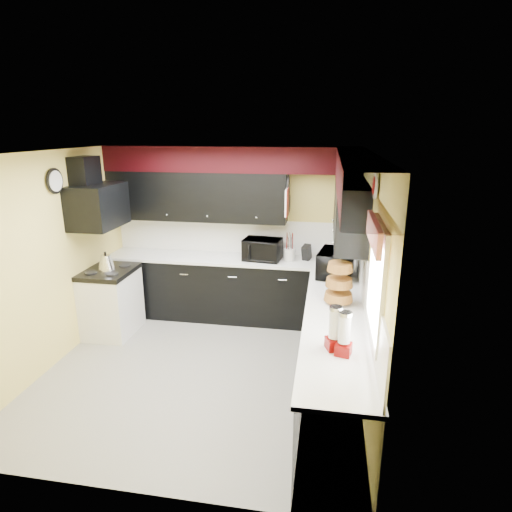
{
  "coord_description": "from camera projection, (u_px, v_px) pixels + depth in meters",
  "views": [
    {
      "loc": [
        1.36,
        -4.28,
        2.74
      ],
      "look_at": [
        0.51,
        0.78,
        1.2
      ],
      "focal_mm": 30.0,
      "sensor_mm": 36.0,
      "label": 1
    }
  ],
  "objects": [
    {
      "name": "soffit_back",
      "position": [
        230.0,
        159.0,
        5.9
      ],
      "size": [
        3.6,
        0.36,
        0.35
      ],
      "primitive_type": "cube",
      "color": "black",
      "rests_on": "wall_back"
    },
    {
      "name": "toaster_oven",
      "position": [
        262.0,
        249.0,
        6.04
      ],
      "size": [
        0.57,
        0.49,
        0.3
      ],
      "primitive_type": "imported",
      "rotation": [
        0.0,
        0.0,
        -0.11
      ],
      "color": "black",
      "rests_on": "counter_back"
    },
    {
      "name": "dispenser_a",
      "position": [
        335.0,
        330.0,
        3.57
      ],
      "size": [
        0.17,
        0.17,
        0.35
      ],
      "primitive_type": null,
      "rotation": [
        0.0,
        0.0,
        0.34
      ],
      "color": "#5F000E",
      "rests_on": "counter_right"
    },
    {
      "name": "window",
      "position": [
        377.0,
        281.0,
        3.46
      ],
      "size": [
        0.03,
        0.86,
        0.96
      ],
      "primitive_type": null,
      "color": "white",
      "rests_on": "wall_right"
    },
    {
      "name": "valance",
      "position": [
        374.0,
        233.0,
        3.36
      ],
      "size": [
        0.04,
        0.88,
        0.2
      ],
      "primitive_type": "cube",
      "color": "red",
      "rests_on": "wall_right"
    },
    {
      "name": "clock",
      "position": [
        55.0,
        181.0,
        4.94
      ],
      "size": [
        0.03,
        0.3,
        0.3
      ],
      "primitive_type": null,
      "color": "black",
      "rests_on": "wall_left"
    },
    {
      "name": "baskets",
      "position": [
        339.0,
        282.0,
        4.51
      ],
      "size": [
        0.27,
        0.27,
        0.5
      ],
      "primitive_type": null,
      "color": "brown",
      "rests_on": "upper_right"
    },
    {
      "name": "cooktop",
      "position": [
        108.0,
        272.0,
        5.73
      ],
      "size": [
        0.62,
        0.77,
        0.06
      ],
      "primitive_type": "cube",
      "color": "black",
      "rests_on": "stove"
    },
    {
      "name": "cut_board",
      "position": [
        287.0,
        202.0,
        5.62
      ],
      "size": [
        0.03,
        0.26,
        0.35
      ],
      "primitive_type": "cube",
      "color": "white",
      "rests_on": "upper_back"
    },
    {
      "name": "pan_low",
      "position": [
        289.0,
        204.0,
        6.0
      ],
      "size": [
        0.03,
        0.24,
        0.42
      ],
      "primitive_type": null,
      "color": "black",
      "rests_on": "upper_back"
    },
    {
      "name": "cab_back",
      "position": [
        230.0,
        289.0,
        6.33
      ],
      "size": [
        3.6,
        0.6,
        0.9
      ],
      "primitive_type": "cube",
      "color": "black",
      "rests_on": "ground"
    },
    {
      "name": "cab_right",
      "position": [
        334.0,
        360.0,
        4.39
      ],
      "size": [
        0.6,
        3.0,
        0.9
      ],
      "primitive_type": "cube",
      "color": "black",
      "rests_on": "ground"
    },
    {
      "name": "upper_right",
      "position": [
        350.0,
        210.0,
        5.12
      ],
      "size": [
        0.35,
        1.8,
        0.7
      ],
      "primitive_type": "cube",
      "color": "black",
      "rests_on": "wall_right"
    },
    {
      "name": "splash_back",
      "position": [
        234.0,
        236.0,
        6.39
      ],
      "size": [
        3.6,
        0.02,
        0.5
      ],
      "primitive_type": "cube",
      "color": "white",
      "rests_on": "counter_back"
    },
    {
      "name": "stove",
      "position": [
        112.0,
        303.0,
        5.87
      ],
      "size": [
        0.6,
        0.75,
        0.86
      ],
      "primitive_type": "cube",
      "color": "white",
      "rests_on": "ground"
    },
    {
      "name": "hood_duct",
      "position": [
        85.0,
        173.0,
        5.39
      ],
      "size": [
        0.24,
        0.4,
        0.4
      ],
      "primitive_type": "cube",
      "color": "black",
      "rests_on": "wall_left"
    },
    {
      "name": "utensil_crock",
      "position": [
        289.0,
        255.0,
        6.02
      ],
      "size": [
        0.2,
        0.2,
        0.17
      ],
      "primitive_type": "cylinder",
      "rotation": [
        0.0,
        0.0,
        -0.26
      ],
      "color": "silver",
      "rests_on": "counter_back"
    },
    {
      "name": "pan_top",
      "position": [
        288.0,
        185.0,
        5.8
      ],
      "size": [
        0.03,
        0.22,
        0.4
      ],
      "primitive_type": null,
      "color": "black",
      "rests_on": "upper_back"
    },
    {
      "name": "counter_right",
      "position": [
        336.0,
        318.0,
        4.25
      ],
      "size": [
        0.64,
        3.02,
        0.04
      ],
      "primitive_type": "cube",
      "color": "white",
      "rests_on": "cab_right"
    },
    {
      "name": "counter_back",
      "position": [
        230.0,
        259.0,
        6.19
      ],
      "size": [
        3.62,
        0.64,
        0.04
      ],
      "primitive_type": "cube",
      "color": "white",
      "rests_on": "cab_back"
    },
    {
      "name": "soffit_right",
      "position": [
        357.0,
        175.0,
        3.95
      ],
      "size": [
        0.36,
        3.24,
        0.35
      ],
      "primitive_type": "cube",
      "color": "black",
      "rests_on": "wall_right"
    },
    {
      "name": "pan_mid",
      "position": [
        287.0,
        205.0,
        5.75
      ],
      "size": [
        0.03,
        0.28,
        0.46
      ],
      "primitive_type": null,
      "color": "black",
      "rests_on": "upper_back"
    },
    {
      "name": "ceiling",
      "position": [
        194.0,
        153.0,
        4.32
      ],
      "size": [
        3.6,
        3.6,
        0.06
      ],
      "primitive_type": "cube",
      "color": "white",
      "rests_on": "wall_back"
    },
    {
      "name": "ground",
      "position": [
        203.0,
        370.0,
        5.04
      ],
      "size": [
        3.6,
        3.6,
        0.0
      ],
      "primitive_type": "plane",
      "color": "gray",
      "rests_on": "ground"
    },
    {
      "name": "knife_block",
      "position": [
        307.0,
        253.0,
        6.04
      ],
      "size": [
        0.14,
        0.16,
        0.22
      ],
      "primitive_type": "cube",
      "rotation": [
        0.0,
        0.0,
        -0.34
      ],
      "color": "black",
      "rests_on": "counter_back"
    },
    {
      "name": "hood",
      "position": [
        98.0,
        206.0,
        5.49
      ],
      "size": [
        0.5,
        0.78,
        0.55
      ],
      "primitive_type": "cube",
      "color": "black",
      "rests_on": "wall_left"
    },
    {
      "name": "wall_left",
      "position": [
        50.0,
        261.0,
        4.97
      ],
      "size": [
        0.06,
        3.6,
        2.5
      ],
      "primitive_type": "cube",
      "color": "#E0C666",
      "rests_on": "ground"
    },
    {
      "name": "kettle",
      "position": [
        106.0,
        262.0,
        5.7
      ],
      "size": [
        0.25,
        0.25,
        0.2
      ],
      "primitive_type": null,
      "rotation": [
        0.0,
        0.0,
        -0.16
      ],
      "color": "#BCBDC1",
      "rests_on": "cooktop"
    },
    {
      "name": "splash_right",
      "position": [
        366.0,
        284.0,
        4.41
      ],
      "size": [
        0.02,
        3.6,
        0.5
      ],
      "primitive_type": "cube",
      "color": "white",
      "rests_on": "counter_right"
    },
    {
      "name": "wall_right",
      "position": [
        367.0,
        279.0,
        4.4
      ],
      "size": [
        0.06,
        3.6,
        2.5
      ],
      "primitive_type": "cube",
      "color": "#E0C666",
      "rests_on": "ground"
    },
    {
      "name": "microwave",
      "position": [
        335.0,
        263.0,
        5.39
      ],
      "size": [
        0.49,
        0.64,
        0.32
      ],
      "primitive_type": "imported",
      "rotation": [
        0.0,
        0.0,
        1.4
      ],
      "color": "black",
      "rests_on": "counter_right"
    },
    {
      "name": "wall_back",
      "position": [
        234.0,
        232.0,
        6.38
      ],
      "size": [
        3.6,
        0.06,
        2.5
      ],
      "primitive_type": "cube",
      "color": "#E0C666",
      "rests_on": "ground"
    },
    {
      "name": "deco_plate",
      "position": [
        375.0,
        186.0,
        3.78
      ],
      "size": [
        0.03,
        0.24,
        0.24
      ],
      "primitive_type": null,
      "color": "white",
      "rests_on": "wall_right"
    },
    {
      "name": "upper_back",
      "position": [
        197.0,
        196.0,
        6.14
      ],
      "size": [
        2.6,
        0.35,
        0.7
      ],
      "primitive_type": "cube",
      "color": "black",
      "rests_on": "wall_back"
    },
    {
      "name": "dispenser_b",
      "position": [
        344.0,
        336.0,
        3.49
      ],
      "size": [
        0.15,
        0.15,
        0.34
      ],
      "primitive_type": null,
      "rotation": [
        0.0,
        0.0,
        -0.24
      ],
      "color": "#740B06",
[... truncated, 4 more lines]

